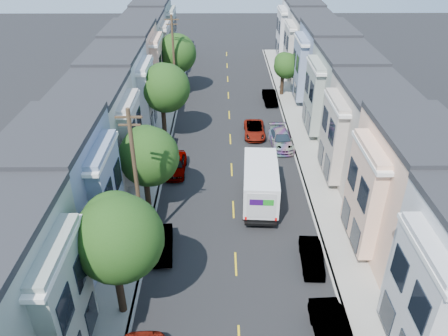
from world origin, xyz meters
name	(u,v)px	position (x,y,z in m)	size (l,w,h in m)	color
ground	(236,264)	(0.00, 0.00, 0.00)	(160.00, 160.00, 0.00)	black
road_slab	(231,153)	(0.00, 15.00, 0.01)	(12.00, 70.00, 0.02)	black
curb_left	(167,153)	(-6.05, 15.00, 0.07)	(0.30, 70.00, 0.15)	gray
curb_right	(295,153)	(6.05, 15.00, 0.07)	(0.30, 70.00, 0.15)	gray
sidewalk_left	(153,153)	(-7.35, 15.00, 0.07)	(2.60, 70.00, 0.15)	gray
sidewalk_right	(308,153)	(7.35, 15.00, 0.07)	(2.60, 70.00, 0.15)	gray
centerline	(231,154)	(0.00, 15.00, 0.00)	(0.12, 70.00, 0.01)	gold
townhouse_row_left	(113,154)	(-11.15, 15.00, 0.00)	(5.00, 70.00, 8.50)	#B7A99B
townhouse_row_right	(348,153)	(11.15, 15.00, 0.00)	(5.00, 70.00, 8.50)	#B7A99B
tree_b	(117,239)	(-6.30, -3.85, 5.39)	(4.70, 4.70, 7.77)	black
tree_c	(148,157)	(-6.30, 6.53, 4.42)	(4.46, 4.46, 6.67)	black
tree_d	(165,88)	(-6.30, 18.33, 5.30)	(4.70, 4.70, 7.67)	black
tree_e	(176,54)	(-6.30, 30.69, 5.06)	(4.70, 4.70, 7.44)	black
tree_far_r	(286,66)	(6.89, 30.07, 3.70)	(3.10, 3.10, 5.29)	black
utility_pole_near	(136,182)	(-6.30, 2.00, 5.15)	(1.60, 0.26, 10.00)	#42301E
utility_pole_far	(174,60)	(-6.30, 28.00, 5.15)	(1.60, 0.26, 10.00)	#42301E
fedex_truck	(260,183)	(2.10, 7.02, 1.81)	(2.61, 6.77, 3.25)	silver
lead_sedan	(254,130)	(2.47, 18.83, 0.62)	(2.04, 4.43, 1.23)	black
parked_left_c	(162,244)	(-4.90, 1.27, 0.63)	(1.33, 3.76, 1.25)	silver
parked_left_d	(176,165)	(-4.90, 11.68, 0.73)	(1.73, 4.51, 1.46)	#3C0B0B
parked_right_a	(333,335)	(4.90, -6.18, 0.77)	(1.62, 4.60, 1.53)	#5D5E62
parked_right_b	(312,257)	(4.90, -0.04, 0.61)	(1.29, 3.66, 1.22)	silver
parked_right_c	(281,139)	(4.90, 16.50, 0.72)	(2.03, 4.83, 1.45)	black
parked_right_d	(270,97)	(4.90, 27.63, 0.67)	(1.41, 3.99, 1.33)	#100D36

